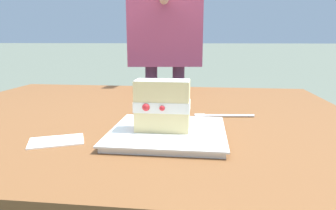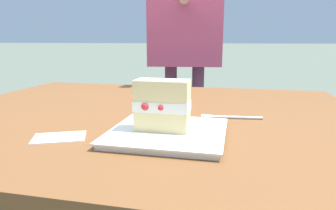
{
  "view_description": "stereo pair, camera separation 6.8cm",
  "coord_description": "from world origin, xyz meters",
  "px_view_note": "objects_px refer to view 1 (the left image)",
  "views": [
    {
      "loc": [
        0.21,
        -0.88,
        0.93
      ],
      "look_at": [
        0.13,
        -0.22,
        0.79
      ],
      "focal_mm": 32.43,
      "sensor_mm": 36.0,
      "label": 1
    },
    {
      "loc": [
        0.28,
        -0.87,
        0.93
      ],
      "look_at": [
        0.13,
        -0.22,
        0.79
      ],
      "focal_mm": 32.43,
      "sensor_mm": 36.0,
      "label": 2
    }
  ],
  "objects_px": {
    "patio_table": "(135,140)",
    "cake_slice": "(162,105)",
    "dessert_fork": "(220,116)",
    "paper_napkin": "(56,141)",
    "diner_person": "(165,22)",
    "dessert_plate": "(168,133)"
  },
  "relations": [
    {
      "from": "patio_table",
      "to": "cake_slice",
      "type": "xyz_separation_m",
      "value": [
        0.12,
        -0.23,
        0.16
      ]
    },
    {
      "from": "dessert_fork",
      "to": "paper_napkin",
      "type": "distance_m",
      "value": 0.45
    },
    {
      "from": "patio_table",
      "to": "diner_person",
      "type": "relative_size",
      "value": 0.84
    },
    {
      "from": "patio_table",
      "to": "dessert_plate",
      "type": "xyz_separation_m",
      "value": [
        0.13,
        -0.22,
        0.1
      ]
    },
    {
      "from": "dessert_fork",
      "to": "paper_napkin",
      "type": "relative_size",
      "value": 1.28
    },
    {
      "from": "patio_table",
      "to": "dessert_fork",
      "type": "relative_size",
      "value": 7.65
    },
    {
      "from": "cake_slice",
      "to": "dessert_fork",
      "type": "distance_m",
      "value": 0.25
    },
    {
      "from": "paper_napkin",
      "to": "diner_person",
      "type": "distance_m",
      "value": 1.24
    },
    {
      "from": "dessert_plate",
      "to": "paper_napkin",
      "type": "bearing_deg",
      "value": -164.11
    },
    {
      "from": "patio_table",
      "to": "cake_slice",
      "type": "height_order",
      "value": "cake_slice"
    },
    {
      "from": "patio_table",
      "to": "dessert_plate",
      "type": "bearing_deg",
      "value": -59.72
    },
    {
      "from": "patio_table",
      "to": "dessert_plate",
      "type": "distance_m",
      "value": 0.27
    },
    {
      "from": "dessert_plate",
      "to": "dessert_fork",
      "type": "xyz_separation_m",
      "value": [
        0.13,
        0.19,
        -0.0
      ]
    },
    {
      "from": "dessert_fork",
      "to": "diner_person",
      "type": "distance_m",
      "value": 1.03
    },
    {
      "from": "patio_table",
      "to": "diner_person",
      "type": "bearing_deg",
      "value": 91.61
    },
    {
      "from": "patio_table",
      "to": "cake_slice",
      "type": "relative_size",
      "value": 10.64
    },
    {
      "from": "cake_slice",
      "to": "patio_table",
      "type": "bearing_deg",
      "value": 117.25
    },
    {
      "from": "dessert_fork",
      "to": "cake_slice",
      "type": "bearing_deg",
      "value": -125.0
    },
    {
      "from": "dessert_plate",
      "to": "diner_person",
      "type": "distance_m",
      "value": 1.18
    },
    {
      "from": "paper_napkin",
      "to": "diner_person",
      "type": "height_order",
      "value": "diner_person"
    },
    {
      "from": "paper_napkin",
      "to": "dessert_fork",
      "type": "bearing_deg",
      "value": 35.6
    },
    {
      "from": "cake_slice",
      "to": "dessert_fork",
      "type": "bearing_deg",
      "value": 55.0
    }
  ]
}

